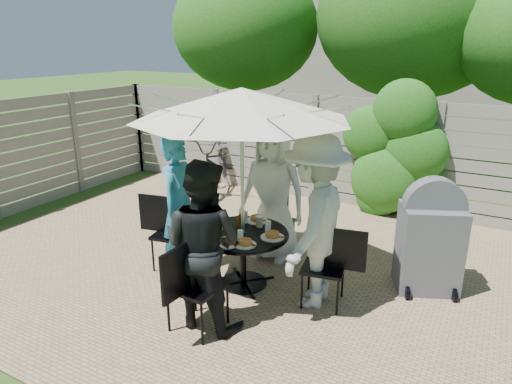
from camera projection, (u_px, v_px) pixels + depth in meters
The scene contains 24 objects.
backyard_envelope at pixel (411, 44), 13.41m from camera, with size 60.00×60.00×5.00m.
patio_table at pixel (243, 248), 5.16m from camera, with size 1.06×1.06×0.66m.
umbrella at pixel (242, 104), 4.65m from camera, with size 2.43×2.43×2.25m.
chair_back at pixel (276, 234), 6.05m from camera, with size 0.45×0.64×0.87m.
person_back at pixel (273, 192), 5.74m from camera, with size 0.86×0.56×1.77m, color silver.
chair_left at pixel (174, 247), 5.61m from camera, with size 0.70×0.52×0.93m.
person_left at pixel (180, 206), 5.38m from camera, with size 0.61×0.40×1.69m, color teal.
chair_front at pixel (197, 303), 4.39m from camera, with size 0.49×0.72×0.98m.
person_front at pixel (203, 246), 4.33m from camera, with size 0.82×0.64×1.69m, color black.
chair_right at pixel (324, 282), 4.82m from camera, with size 0.67×0.50×0.89m.
person_right at pixel (315, 222), 4.67m from camera, with size 1.20×0.69×1.86m, color beige.
plate_back at pixel (257, 219), 5.40m from camera, with size 0.26×0.26×0.06m.
plate_left at pixel (215, 225), 5.24m from camera, with size 0.26×0.26×0.06m.
plate_front at pixel (227, 242), 4.78m from camera, with size 0.26×0.26×0.06m.
plate_right at pixel (272, 236), 4.94m from camera, with size 0.26×0.26×0.06m.
plate_extra at pixel (245, 243), 4.76m from camera, with size 0.24×0.24×0.06m.
glass_back at pixel (245, 217), 5.34m from camera, with size 0.07×0.07×0.14m, color silver.
glass_left at pixel (218, 226), 5.09m from camera, with size 0.07×0.07×0.14m, color silver.
glass_front at pixel (240, 236), 4.81m from camera, with size 0.07×0.07×0.14m, color silver.
glass_right at pixel (268, 227), 5.06m from camera, with size 0.07×0.07×0.14m, color silver.
syrup_jug at pixel (240, 223), 5.14m from camera, with size 0.09×0.09×0.16m, color #59280C.
coffee_cup at pixel (259, 222), 5.22m from camera, with size 0.08×0.08×0.12m, color #C6B293.
bicycle at pixel (218, 163), 8.48m from camera, with size 0.72×2.06×1.08m, color #333338.
bbq_grill at pixel (430, 240), 5.03m from camera, with size 0.79×0.71×1.32m.
Camera 1 is at (2.83, -4.28, 2.69)m, focal length 32.00 mm.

